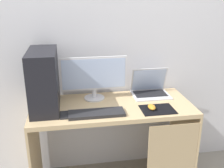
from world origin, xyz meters
TOP-DOWN VIEW (x-y plane):
  - wall_back at (0.00, 0.33)m, footprint 4.00×0.05m
  - desk at (0.02, -0.01)m, footprint 1.31×0.57m
  - pc_tower at (-0.52, 0.03)m, footprint 0.21×0.45m
  - monitor at (-0.13, 0.15)m, footprint 0.56×0.17m
  - laptop at (0.37, 0.17)m, footprint 0.32×0.24m
  - keyboard at (-0.14, -0.16)m, footprint 0.42×0.14m
  - mousepad at (0.34, -0.15)m, footprint 0.26×0.20m
  - mouse_left at (0.29, -0.14)m, footprint 0.06×0.10m
  - cell_phone at (-0.38, -0.14)m, footprint 0.07×0.13m

SIDE VIEW (x-z plane):
  - desk at x=0.02m, z-range 0.22..1.00m
  - mousepad at x=0.34m, z-range 0.78..0.78m
  - cell_phone at x=-0.38m, z-range 0.78..0.79m
  - keyboard at x=-0.14m, z-range 0.78..0.80m
  - mouse_left at x=0.29m, z-range 0.78..0.82m
  - laptop at x=0.37m, z-range 0.71..0.94m
  - monitor at x=-0.13m, z-range 0.79..1.16m
  - pc_tower at x=-0.52m, z-range 0.78..1.24m
  - wall_back at x=0.00m, z-range 0.00..2.60m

